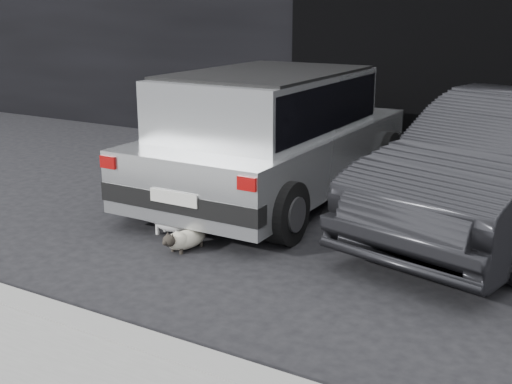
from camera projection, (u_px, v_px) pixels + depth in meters
The scene contains 7 objects.
ground at pixel (208, 221), 7.23m from camera, with size 80.00×80.00×0.00m, color black.
garage_opening at pixel (411, 77), 9.68m from camera, with size 4.00×0.10×2.60m, color black.
curb at pixel (117, 338), 4.57m from camera, with size 18.00×0.25×0.12m, color gray.
silver_hatchback at pixel (272, 129), 7.95m from camera, with size 2.17×4.33×1.59m.
second_car at pixel (509, 164), 6.74m from camera, with size 1.55×4.46×1.47m, color black.
cat_siamese at pixel (184, 240), 6.35m from camera, with size 0.31×0.69×0.24m.
cat_white at pixel (173, 222), 6.72m from camera, with size 0.71×0.28×0.33m.
Camera 1 is at (3.93, -5.63, 2.33)m, focal length 45.00 mm.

